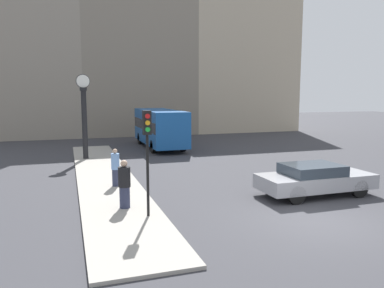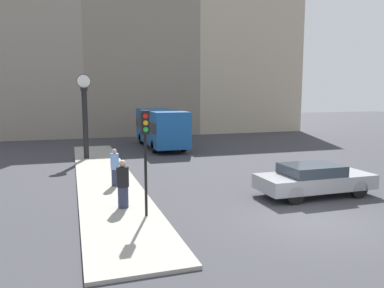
{
  "view_description": "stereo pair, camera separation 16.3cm",
  "coord_description": "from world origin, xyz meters",
  "px_view_note": "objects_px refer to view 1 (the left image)",
  "views": [
    {
      "loc": [
        -7.42,
        -9.63,
        4.02
      ],
      "look_at": [
        -1.28,
        8.84,
        1.41
      ],
      "focal_mm": 35.0,
      "sensor_mm": 36.0,
      "label": 1
    },
    {
      "loc": [
        -7.27,
        -9.68,
        4.02
      ],
      "look_at": [
        -1.28,
        8.84,
        1.41
      ],
      "focal_mm": 35.0,
      "sensor_mm": 36.0,
      "label": 2
    }
  ],
  "objects_px": {
    "street_clock": "(84,118)",
    "traffic_light_near": "(147,141)",
    "pedestrian_blue_stripe": "(115,168)",
    "sedan_car": "(315,179)",
    "pedestrian_black_jacket": "(124,185)",
    "bus_distant": "(160,126)"
  },
  "relations": [
    {
      "from": "sedan_car",
      "to": "pedestrian_blue_stripe",
      "type": "bearing_deg",
      "value": 153.76
    },
    {
      "from": "bus_distant",
      "to": "traffic_light_near",
      "type": "distance_m",
      "value": 16.3
    },
    {
      "from": "bus_distant",
      "to": "pedestrian_blue_stripe",
      "type": "bearing_deg",
      "value": -112.34
    },
    {
      "from": "traffic_light_near",
      "to": "pedestrian_blue_stripe",
      "type": "relative_size",
      "value": 2.12
    },
    {
      "from": "sedan_car",
      "to": "traffic_light_near",
      "type": "bearing_deg",
      "value": -174.07
    },
    {
      "from": "traffic_light_near",
      "to": "pedestrian_black_jacket",
      "type": "relative_size",
      "value": 2.03
    },
    {
      "from": "street_clock",
      "to": "traffic_light_near",
      "type": "bearing_deg",
      "value": -83.28
    },
    {
      "from": "pedestrian_blue_stripe",
      "to": "bus_distant",
      "type": "bearing_deg",
      "value": 67.66
    },
    {
      "from": "traffic_light_near",
      "to": "pedestrian_blue_stripe",
      "type": "distance_m",
      "value": 4.69
    },
    {
      "from": "pedestrian_blue_stripe",
      "to": "street_clock",
      "type": "bearing_deg",
      "value": 96.76
    },
    {
      "from": "street_clock",
      "to": "pedestrian_blue_stripe",
      "type": "xyz_separation_m",
      "value": [
        0.89,
        -7.54,
        -1.7
      ]
    },
    {
      "from": "street_clock",
      "to": "sedan_car",
      "type": "bearing_deg",
      "value": -53.48
    },
    {
      "from": "pedestrian_blue_stripe",
      "to": "pedestrian_black_jacket",
      "type": "distance_m",
      "value": 3.23
    },
    {
      "from": "traffic_light_near",
      "to": "pedestrian_black_jacket",
      "type": "height_order",
      "value": "traffic_light_near"
    },
    {
      "from": "traffic_light_near",
      "to": "street_clock",
      "type": "xyz_separation_m",
      "value": [
        -1.4,
        11.89,
        0.05
      ]
    },
    {
      "from": "pedestrian_blue_stripe",
      "to": "sedan_car",
      "type": "bearing_deg",
      "value": -26.24
    },
    {
      "from": "bus_distant",
      "to": "street_clock",
      "type": "xyz_separation_m",
      "value": [
        -5.57,
        -3.84,
        0.99
      ]
    },
    {
      "from": "bus_distant",
      "to": "traffic_light_near",
      "type": "relative_size",
      "value": 2.32
    },
    {
      "from": "sedan_car",
      "to": "street_clock",
      "type": "bearing_deg",
      "value": 126.52
    },
    {
      "from": "pedestrian_blue_stripe",
      "to": "pedestrian_black_jacket",
      "type": "bearing_deg",
      "value": -91.48
    },
    {
      "from": "bus_distant",
      "to": "pedestrian_black_jacket",
      "type": "height_order",
      "value": "bus_distant"
    },
    {
      "from": "sedan_car",
      "to": "pedestrian_black_jacket",
      "type": "relative_size",
      "value": 2.75
    }
  ]
}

